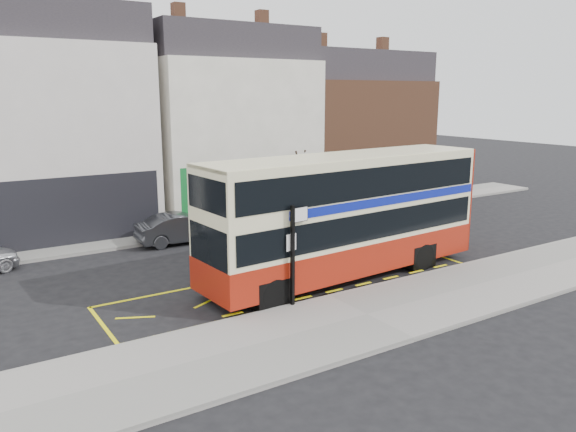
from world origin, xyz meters
TOP-DOWN VIEW (x-y plane):
  - ground at (0.00, 0.00)m, footprint 120.00×120.00m
  - pavement at (0.00, -2.30)m, footprint 40.00×4.00m
  - kerb at (0.00, -0.38)m, footprint 40.00×0.15m
  - far_pavement at (0.00, 11.00)m, footprint 50.00×3.00m
  - road_markings at (0.00, 1.60)m, footprint 14.00×3.40m
  - terrace_left at (-5.50, 14.99)m, footprint 8.00×8.01m
  - terrace_green_shop at (3.50, 14.99)m, footprint 9.00×8.01m
  - terrace_right at (12.50, 14.99)m, footprint 9.00×8.01m
  - double_decker_bus at (1.97, 1.30)m, footprint 11.65×3.39m
  - bus_stop_post at (-1.44, -0.38)m, footprint 0.81×0.16m
  - car_grey at (-1.34, 9.17)m, footprint 4.27×1.63m
  - car_white at (9.73, 8.40)m, footprint 5.19×3.27m
  - street_tree_right at (6.13, 11.54)m, footprint 2.20×2.20m

SIDE VIEW (x-z plane):
  - ground at x=0.00m, z-range 0.00..0.00m
  - road_markings at x=0.00m, z-range 0.00..0.01m
  - pavement at x=0.00m, z-range 0.00..0.15m
  - kerb at x=0.00m, z-range 0.00..0.15m
  - far_pavement at x=0.00m, z-range 0.00..0.15m
  - car_grey at x=-1.34m, z-range 0.00..1.39m
  - car_white at x=9.73m, z-range 0.00..1.40m
  - bus_stop_post at x=-1.44m, z-range 0.46..3.70m
  - double_decker_bus at x=1.97m, z-range 0.12..4.71m
  - street_tree_right at x=6.13m, z-range 0.86..5.60m
  - terrace_right at x=12.50m, z-range -0.58..9.72m
  - terrace_green_shop at x=3.50m, z-range -0.58..10.72m
  - terrace_left at x=-5.50m, z-range -0.58..11.22m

